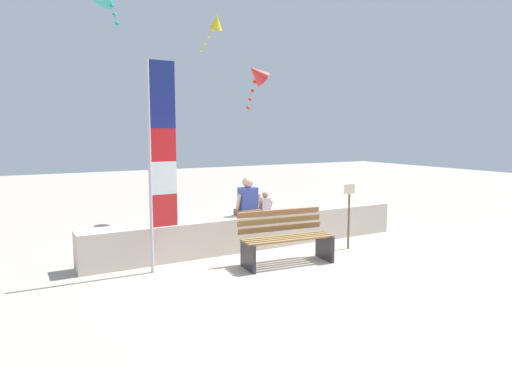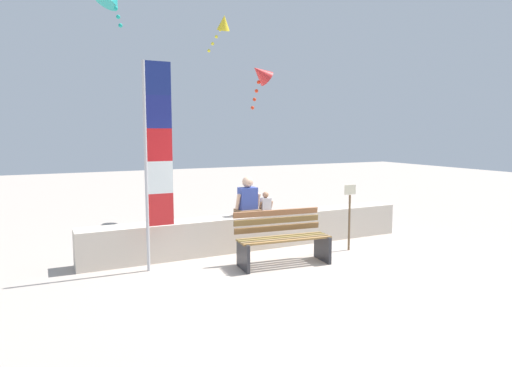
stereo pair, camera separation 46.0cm
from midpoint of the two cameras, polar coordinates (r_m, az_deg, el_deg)
The scene contains 9 objects.
ground_plane at distance 7.49m, azimuth 6.30°, elevation -10.53°, with size 40.00×40.00×0.00m, color #B1A397.
seawall_ledge at distance 8.55m, azimuth 1.41°, elevation -6.14°, with size 6.45×0.49×0.64m, color beige.
park_bench at distance 7.52m, azimuth 5.15°, elevation -7.18°, with size 1.61×0.75×0.88m.
person_adult at distance 8.38m, azimuth 0.50°, elevation -2.17°, with size 0.48×0.35×0.74m.
person_child at distance 8.58m, azimuth 2.78°, elevation -2.80°, with size 0.28×0.21×0.43m.
flag_banner at distance 7.09m, azimuth -11.01°, elevation 3.91°, with size 0.45×0.05×3.29m.
kite_yellow at distance 12.04m, azimuth -3.05°, elevation 19.82°, with size 0.63×0.47×0.99m.
kite_red at distance 9.92m, azimuth 1.94°, elevation 13.87°, with size 0.54×0.63×1.03m.
sign_post at distance 8.51m, azimuth 13.44°, elevation -3.52°, with size 0.24×0.04×1.23m.
Camera 2 is at (-3.65, -6.14, 2.19)m, focal length 31.16 mm.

